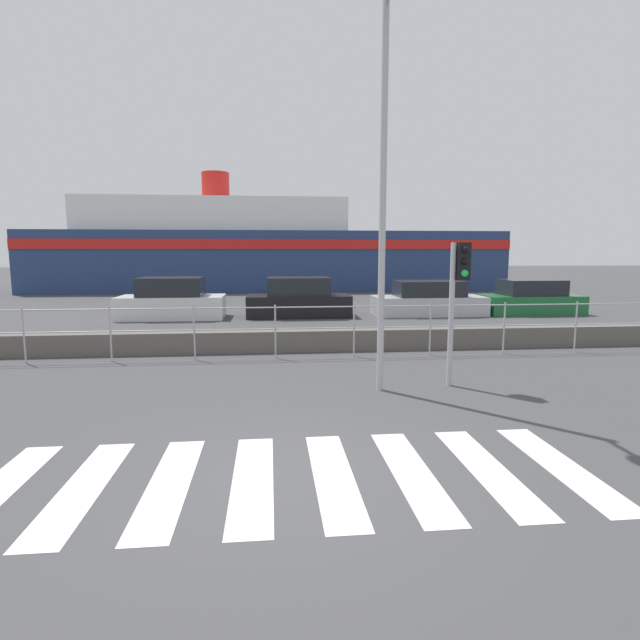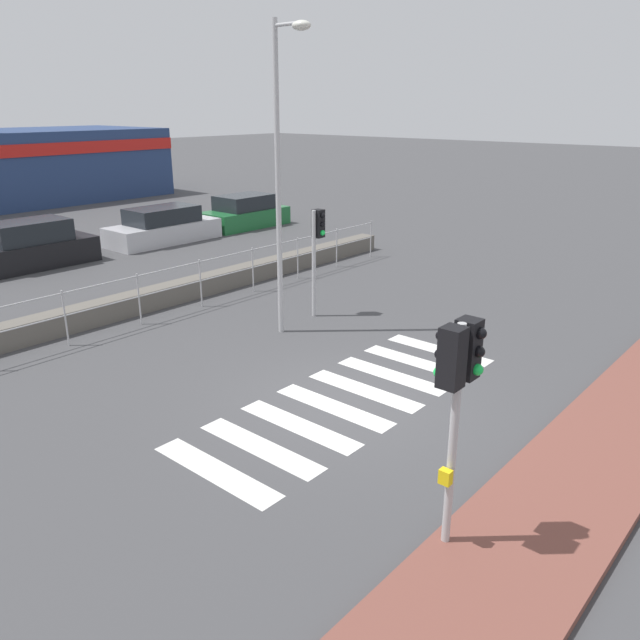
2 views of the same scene
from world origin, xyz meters
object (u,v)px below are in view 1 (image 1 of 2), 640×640
object	(u,v)px
streetlamp	(386,156)
parked_car_black	(298,300)
parked_car_green	(530,299)
parked_car_white	(172,301)
ferry_boat	(260,252)
traffic_light_far	(458,281)
parked_car_silver	(428,300)

from	to	relation	value
streetlamp	parked_car_black	size ratio (longest dim) A/B	1.69
streetlamp	parked_car_green	distance (m)	14.12
parked_car_white	parked_car_black	bearing A→B (deg)	0.00
parked_car_green	streetlamp	bearing A→B (deg)	-128.72
parked_car_white	parked_car_black	size ratio (longest dim) A/B	0.98
parked_car_black	parked_car_green	bearing A→B (deg)	0.00
ferry_boat	parked_car_black	xyz separation A→B (m)	(1.70, -15.06, -1.84)
traffic_light_far	parked_car_silver	world-z (taller)	traffic_light_far
streetlamp	parked_car_black	xyz separation A→B (m)	(-0.88, 10.67, -3.45)
traffic_light_far	parked_car_white	xyz separation A→B (m)	(-7.14, 10.36, -1.30)
ferry_boat	parked_car_black	distance (m)	15.27
parked_car_white	parked_car_silver	distance (m)	9.97
ferry_boat	parked_car_black	size ratio (longest dim) A/B	7.52
traffic_light_far	parked_car_silver	bearing A→B (deg)	74.72
traffic_light_far	parked_car_green	bearing A→B (deg)	55.63
traffic_light_far	parked_car_black	world-z (taller)	traffic_light_far
parked_car_green	parked_car_black	bearing A→B (deg)	-180.00
streetlamp	ferry_boat	size ratio (longest dim) A/B	0.22
parked_car_black	streetlamp	bearing A→B (deg)	-85.31
parked_car_black	parked_car_silver	bearing A→B (deg)	-0.00
traffic_light_far	streetlamp	distance (m)	2.61
traffic_light_far	parked_car_silver	distance (m)	10.83
traffic_light_far	parked_car_white	world-z (taller)	traffic_light_far
streetlamp	parked_car_white	world-z (taller)	streetlamp
parked_car_white	parked_car_silver	bearing A→B (deg)	0.00
streetlamp	parked_car_silver	size ratio (longest dim) A/B	1.54
streetlamp	parked_car_black	distance (m)	11.25
parked_car_green	traffic_light_far	bearing A→B (deg)	-124.37
parked_car_silver	traffic_light_far	bearing A→B (deg)	-105.28
streetlamp	parked_car_green	size ratio (longest dim) A/B	1.73
streetlamp	parked_car_black	world-z (taller)	streetlamp
streetlamp	parked_car_white	bearing A→B (deg)	117.96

